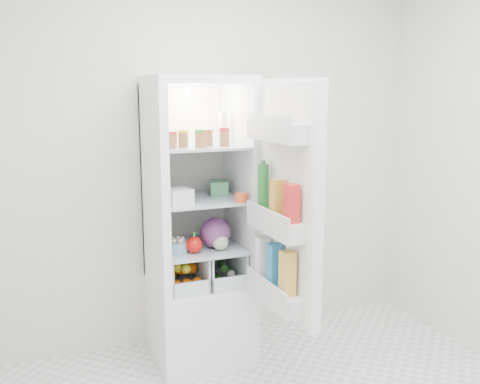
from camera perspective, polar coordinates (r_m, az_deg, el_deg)
name	(u,v)px	position (r m, az deg, el deg)	size (l,w,h in m)	color
room_walls	(329,120)	(2.26, 9.43, 7.54)	(3.02, 3.02, 2.61)	beige
refrigerator	(197,255)	(3.48, -4.58, -6.76)	(0.60, 0.60, 1.80)	white
shelf_low	(200,247)	(3.40, -4.29, -5.85)	(0.49, 0.53, 0.01)	#A3B2BF
shelf_mid	(199,199)	(3.33, -4.37, -0.73)	(0.49, 0.53, 0.01)	#A3B2BF
shelf_top	(198,146)	(3.28, -4.45, 4.93)	(0.49, 0.53, 0.01)	#A3B2BF
crisper_left	(182,269)	(3.41, -6.25, -8.14)	(0.23, 0.46, 0.22)	silver
crisper_right	(218,264)	(3.48, -2.32, -7.70)	(0.23, 0.46, 0.22)	silver
condiment_jars	(198,140)	(3.15, -4.53, 5.60)	(0.38, 0.16, 0.08)	#B21919
squeeze_bottle	(223,127)	(3.39, -1.83, 6.90)	(0.06, 0.06, 0.19)	white
tub_white	(178,196)	(3.16, -6.59, -0.44)	(0.14, 0.14, 0.09)	silver
tin_red	(241,198)	(3.18, 0.15, -0.61)	(0.08, 0.08, 0.05)	#D94820
foil_tray	(170,194)	(3.38, -7.49, -0.16)	(0.15, 0.11, 0.04)	silver
tub_green	(219,188)	(3.42, -2.28, 0.48)	(0.11, 0.16, 0.09)	#42935D
red_cabbage	(215,233)	(3.34, -2.65, -4.34)	(0.19, 0.19, 0.19)	#561D57
bell_pepper	(194,245)	(3.24, -4.91, -5.63)	(0.10, 0.10, 0.10)	red
mushroom_bowl	(178,247)	(3.28, -6.68, -5.82)	(0.14, 0.14, 0.06)	#7FA7BE
salad_bag	(220,242)	(3.29, -2.10, -5.40)	(0.10, 0.10, 0.10)	#B6C795
citrus_pile	(183,274)	(3.39, -6.15, -8.69)	(0.20, 0.31, 0.16)	#FF5E0D
veg_pile	(219,271)	(3.49, -2.22, -8.44)	(0.16, 0.30, 0.10)	#1D4517
fridge_door	(285,207)	(2.91, 4.86, -1.57)	(0.19, 0.60, 1.30)	white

